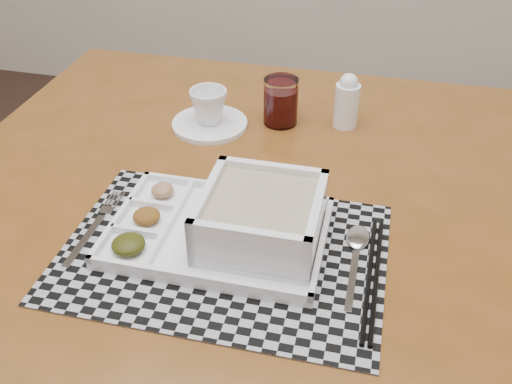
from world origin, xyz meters
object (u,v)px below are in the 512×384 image
juice_glass (281,103)px  creamer_bottle (347,101)px  dining_table (240,236)px  serving_tray (246,224)px  cup (209,106)px

juice_glass → creamer_bottle: 0.13m
dining_table → creamer_bottle: (0.14, 0.29, 0.14)m
serving_tray → creamer_bottle: bearing=75.5°
juice_glass → serving_tray: bearing=-85.9°
serving_tray → creamer_bottle: creamer_bottle is taller
dining_table → juice_glass: 0.29m
serving_tray → cup: size_ratio=4.36×
dining_table → serving_tray: bearing=-69.3°
creamer_bottle → dining_table: bearing=-116.2°
dining_table → serving_tray: (0.04, -0.10, 0.12)m
dining_table → cup: (-0.12, 0.22, 0.13)m
juice_glass → creamer_bottle: bearing=8.8°
serving_tray → cup: serving_tray is taller
serving_tray → juice_glass: bearing=94.1°
dining_table → cup: bearing=118.9°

